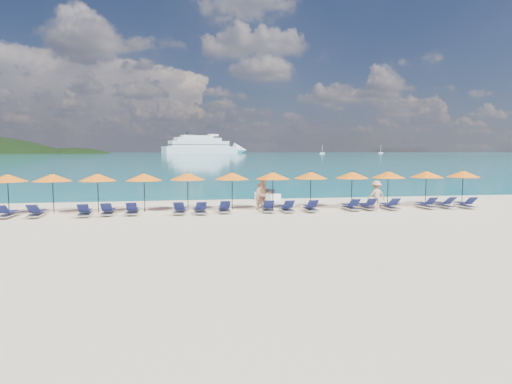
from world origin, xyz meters
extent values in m
plane|color=beige|center=(0.00, 0.00, 0.00)|extent=(1400.00, 1400.00, 0.00)
cube|color=#1FA9B2|center=(0.00, 660.00, 0.01)|extent=(1600.00, 1300.00, 0.01)
ellipsoid|color=black|center=(-150.00, 560.00, -35.00)|extent=(162.00, 126.00, 85.50)
cube|color=silver|center=(11.06, 556.84, 4.67)|extent=(101.52, 58.31, 9.33)
cone|color=silver|center=(67.48, 581.57, 4.67)|extent=(27.05, 27.05, 20.53)
cube|color=silver|center=(9.36, 556.09, 13.07)|extent=(81.59, 47.50, 7.47)
cube|color=silver|center=(7.65, 555.34, 18.67)|extent=(63.92, 38.38, 4.67)
cube|color=silver|center=(5.94, 554.59, 22.40)|extent=(43.99, 27.57, 3.27)
cube|color=black|center=(9.36, 556.09, 11.67)|extent=(82.60, 48.09, 0.84)
cube|color=black|center=(9.36, 556.09, 14.93)|extent=(80.57, 46.92, 0.84)
cylinder|color=black|center=(-5.86, 549.42, 26.13)|extent=(4.11, 4.11, 5.13)
cube|color=silver|center=(152.13, 471.39, 0.77)|extent=(5.76, 1.92, 1.54)
cylinder|color=silver|center=(152.13, 471.39, 5.76)|extent=(0.35, 0.35, 9.60)
cube|color=silver|center=(268.24, 562.11, 0.85)|extent=(6.34, 2.11, 1.69)
cylinder|color=silver|center=(268.24, 562.11, 6.34)|extent=(0.38, 0.38, 10.56)
cube|color=white|center=(1.77, 9.15, 0.27)|extent=(1.62, 2.35, 0.50)
cube|color=black|center=(1.85, 8.99, 0.64)|extent=(0.78, 1.02, 0.32)
cylinder|color=black|center=(1.56, 9.66, 0.78)|extent=(0.49, 0.25, 0.05)
imported|color=tan|center=(0.53, 4.92, 0.75)|extent=(0.59, 0.42, 1.50)
imported|color=tan|center=(0.67, 4.38, 0.92)|extent=(0.92, 0.56, 1.84)
imported|color=tan|center=(7.28, 3.35, 0.87)|extent=(1.16, 0.61, 1.74)
cylinder|color=black|center=(-13.51, 4.62, 1.10)|extent=(0.05, 0.05, 2.20)
cone|color=orange|center=(-13.51, 4.62, 2.02)|extent=(2.10, 2.10, 0.42)
sphere|color=black|center=(-13.51, 4.62, 2.24)|extent=(0.08, 0.08, 0.08)
cylinder|color=black|center=(-11.19, 4.63, 1.10)|extent=(0.05, 0.05, 2.20)
cone|color=orange|center=(-11.19, 4.63, 2.02)|extent=(2.10, 2.10, 0.42)
sphere|color=black|center=(-11.19, 4.63, 2.24)|extent=(0.08, 0.08, 0.08)
cylinder|color=black|center=(-8.77, 4.48, 1.10)|extent=(0.05, 0.05, 2.20)
cone|color=orange|center=(-8.77, 4.48, 2.02)|extent=(2.10, 2.10, 0.42)
sphere|color=black|center=(-8.77, 4.48, 2.24)|extent=(0.08, 0.08, 0.08)
cylinder|color=black|center=(-6.22, 4.37, 1.10)|extent=(0.05, 0.05, 2.20)
cone|color=orange|center=(-6.22, 4.37, 2.02)|extent=(2.10, 2.10, 0.42)
sphere|color=black|center=(-6.22, 4.37, 2.24)|extent=(0.08, 0.08, 0.08)
cylinder|color=black|center=(-3.78, 4.63, 1.10)|extent=(0.05, 0.05, 2.20)
cone|color=orange|center=(-3.78, 4.63, 2.02)|extent=(2.10, 2.10, 0.42)
sphere|color=black|center=(-3.78, 4.63, 2.24)|extent=(0.08, 0.08, 0.08)
cylinder|color=black|center=(-1.18, 4.59, 1.10)|extent=(0.05, 0.05, 2.20)
cone|color=orange|center=(-1.18, 4.59, 2.02)|extent=(2.10, 2.10, 0.42)
sphere|color=black|center=(-1.18, 4.59, 2.24)|extent=(0.08, 0.08, 0.08)
cylinder|color=black|center=(1.27, 4.57, 1.10)|extent=(0.05, 0.05, 2.20)
cone|color=orange|center=(1.27, 4.57, 2.02)|extent=(2.10, 2.10, 0.42)
sphere|color=black|center=(1.27, 4.57, 2.24)|extent=(0.08, 0.08, 0.08)
cylinder|color=black|center=(3.62, 4.64, 1.10)|extent=(0.05, 0.05, 2.20)
cone|color=orange|center=(3.62, 4.64, 2.02)|extent=(2.10, 2.10, 0.42)
sphere|color=black|center=(3.62, 4.64, 2.24)|extent=(0.08, 0.08, 0.08)
cylinder|color=black|center=(6.18, 4.43, 1.10)|extent=(0.05, 0.05, 2.20)
cone|color=orange|center=(6.18, 4.43, 2.02)|extent=(2.10, 2.10, 0.42)
sphere|color=black|center=(6.18, 4.43, 2.24)|extent=(0.08, 0.08, 0.08)
cylinder|color=black|center=(8.60, 4.55, 1.10)|extent=(0.05, 0.05, 2.20)
cone|color=orange|center=(8.60, 4.55, 2.02)|extent=(2.10, 2.10, 0.42)
sphere|color=black|center=(8.60, 4.55, 2.24)|extent=(0.08, 0.08, 0.08)
cylinder|color=black|center=(11.17, 4.57, 1.10)|extent=(0.05, 0.05, 2.20)
cone|color=orange|center=(11.17, 4.57, 2.02)|extent=(2.10, 2.10, 0.42)
sphere|color=black|center=(11.17, 4.57, 2.24)|extent=(0.08, 0.08, 0.08)
cylinder|color=black|center=(13.71, 4.55, 1.10)|extent=(0.05, 0.05, 2.20)
cone|color=orange|center=(13.71, 4.55, 2.02)|extent=(2.10, 2.10, 0.42)
sphere|color=black|center=(13.71, 4.55, 2.24)|extent=(0.08, 0.08, 0.08)
cube|color=silver|center=(-13.12, 3.36, 0.14)|extent=(0.66, 1.72, 0.06)
cube|color=#151A4B|center=(-13.11, 3.61, 0.30)|extent=(0.58, 1.11, 0.04)
cube|color=#151A4B|center=(-13.13, 2.81, 0.55)|extent=(0.56, 0.55, 0.43)
cube|color=silver|center=(-11.69, 3.34, 0.14)|extent=(0.71, 1.73, 0.06)
cube|color=#151A4B|center=(-11.70, 3.59, 0.30)|extent=(0.61, 1.13, 0.04)
cube|color=#151A4B|center=(-11.66, 2.79, 0.55)|extent=(0.58, 0.57, 0.43)
cube|color=silver|center=(-9.22, 3.23, 0.14)|extent=(0.78, 1.75, 0.06)
cube|color=#151A4B|center=(-9.24, 3.48, 0.30)|extent=(0.65, 1.15, 0.04)
cube|color=#151A4B|center=(-9.16, 2.68, 0.55)|extent=(0.60, 0.59, 0.43)
cube|color=silver|center=(-8.06, 3.43, 0.14)|extent=(0.69, 1.72, 0.06)
cube|color=#151A4B|center=(-8.07, 3.68, 0.30)|extent=(0.59, 1.12, 0.04)
cube|color=#151A4B|center=(-8.04, 2.88, 0.55)|extent=(0.57, 0.56, 0.43)
cube|color=silver|center=(-6.78, 3.48, 0.14)|extent=(0.68, 1.72, 0.06)
cube|color=#151A4B|center=(-6.79, 3.73, 0.30)|extent=(0.59, 1.12, 0.04)
cube|color=#151A4B|center=(-6.76, 2.93, 0.55)|extent=(0.57, 0.56, 0.43)
cube|color=silver|center=(-4.20, 3.30, 0.14)|extent=(0.79, 1.76, 0.06)
cube|color=#151A4B|center=(-4.17, 3.55, 0.30)|extent=(0.66, 1.15, 0.04)
cube|color=#151A4B|center=(-4.26, 2.75, 0.55)|extent=(0.60, 0.59, 0.43)
cube|color=silver|center=(-3.10, 3.18, 0.14)|extent=(0.76, 1.75, 0.06)
cube|color=#151A4B|center=(-3.12, 3.43, 0.30)|extent=(0.64, 1.14, 0.04)
cube|color=#151A4B|center=(-3.06, 2.63, 0.55)|extent=(0.59, 0.58, 0.43)
cube|color=silver|center=(-1.74, 3.47, 0.14)|extent=(0.63, 1.70, 0.06)
cube|color=#151A4B|center=(-1.74, 3.72, 0.30)|extent=(0.55, 1.10, 0.04)
cube|color=#151A4B|center=(-1.74, 2.92, 0.55)|extent=(0.55, 0.54, 0.43)
cube|color=silver|center=(0.75, 3.34, 0.14)|extent=(0.76, 1.75, 0.06)
cube|color=#151A4B|center=(0.77, 3.59, 0.30)|extent=(0.64, 1.14, 0.04)
cube|color=#151A4B|center=(0.70, 2.79, 0.55)|extent=(0.59, 0.58, 0.43)
cube|color=silver|center=(1.80, 3.20, 0.14)|extent=(0.65, 1.71, 0.06)
cube|color=#151A4B|center=(1.80, 3.45, 0.30)|extent=(0.57, 1.11, 0.04)
cube|color=#151A4B|center=(1.81, 2.65, 0.55)|extent=(0.56, 0.55, 0.43)
cube|color=silver|center=(3.20, 3.16, 0.14)|extent=(0.68, 1.72, 0.06)
cube|color=#151A4B|center=(3.21, 3.40, 0.30)|extent=(0.59, 1.12, 0.04)
cube|color=#151A4B|center=(3.18, 2.61, 0.55)|extent=(0.57, 0.56, 0.43)
cube|color=silver|center=(5.70, 3.33, 0.14)|extent=(0.66, 1.71, 0.06)
cube|color=#151A4B|center=(5.70, 3.58, 0.30)|extent=(0.57, 1.11, 0.04)
cube|color=#151A4B|center=(5.72, 2.78, 0.55)|extent=(0.56, 0.55, 0.43)
cube|color=silver|center=(6.75, 3.42, 0.14)|extent=(0.71, 1.73, 0.06)
cube|color=#151A4B|center=(6.74, 3.67, 0.30)|extent=(0.61, 1.13, 0.04)
cube|color=#151A4B|center=(6.78, 2.87, 0.55)|extent=(0.58, 0.56, 0.43)
cube|color=silver|center=(8.12, 3.26, 0.14)|extent=(0.63, 1.70, 0.06)
cube|color=#151A4B|center=(8.12, 3.51, 0.30)|extent=(0.56, 1.10, 0.04)
cube|color=#151A4B|center=(8.12, 2.71, 0.55)|extent=(0.55, 0.54, 0.43)
cube|color=silver|center=(10.52, 3.39, 0.14)|extent=(0.69, 1.72, 0.06)
cube|color=#151A4B|center=(10.51, 3.64, 0.30)|extent=(0.59, 1.12, 0.04)
cube|color=#151A4B|center=(10.54, 2.84, 0.55)|extent=(0.57, 0.56, 0.43)
cube|color=silver|center=(11.71, 3.41, 0.14)|extent=(0.79, 1.75, 0.06)
cube|color=#151A4B|center=(11.69, 3.66, 0.30)|extent=(0.66, 1.15, 0.04)
cube|color=#151A4B|center=(11.77, 2.86, 0.55)|extent=(0.60, 0.59, 0.43)
cube|color=silver|center=(12.99, 3.16, 0.14)|extent=(0.67, 1.72, 0.06)
cube|color=#151A4B|center=(13.00, 3.41, 0.30)|extent=(0.58, 1.12, 0.04)
cube|color=#151A4B|center=(12.97, 2.61, 0.55)|extent=(0.57, 0.55, 0.43)
camera|label=1|loc=(-3.63, -20.49, 3.49)|focal=30.00mm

